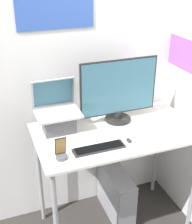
% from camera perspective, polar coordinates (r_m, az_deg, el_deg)
% --- Properties ---
extents(wall_back, '(6.00, 0.06, 2.60)m').
position_cam_1_polar(wall_back, '(2.49, 0.05, 8.33)').
color(wall_back, silver).
rests_on(wall_back, ground_plane).
extents(desk, '(1.19, 0.67, 0.94)m').
position_cam_1_polar(desk, '(2.34, 3.64, -5.72)').
color(desk, beige).
rests_on(desk, ground_plane).
extents(laptop, '(0.32, 0.26, 0.36)m').
position_cam_1_polar(laptop, '(2.25, -6.97, -1.02)').
color(laptop, '#4C4C51').
rests_on(laptop, desk).
extents(monitor, '(0.60, 0.20, 0.49)m').
position_cam_1_polar(monitor, '(2.33, 4.18, 3.65)').
color(monitor, black).
rests_on(monitor, desk).
extents(keyboard, '(0.35, 0.09, 0.02)m').
position_cam_1_polar(keyboard, '(2.07, 0.54, -6.61)').
color(keyboard, black).
rests_on(keyboard, desk).
extents(mouse, '(0.03, 0.05, 0.02)m').
position_cam_1_polar(mouse, '(2.16, 6.03, -5.18)').
color(mouse, '#262626').
rests_on(mouse, desk).
extents(cell_phone, '(0.07, 0.07, 0.15)m').
position_cam_1_polar(cell_phone, '(1.98, -6.40, -7.38)').
color(cell_phone, '#4C4C51').
rests_on(cell_phone, desk).
extents(computer_tower, '(0.16, 0.49, 0.44)m').
position_cam_1_polar(computer_tower, '(2.83, 3.68, -14.60)').
color(computer_tower, gray).
rests_on(computer_tower, ground_plane).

